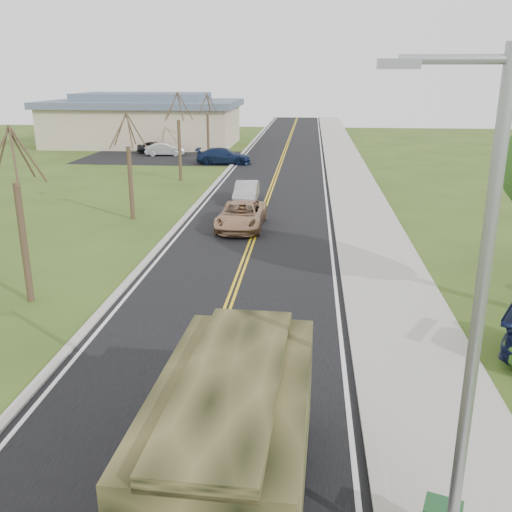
# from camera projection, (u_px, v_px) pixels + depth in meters

# --- Properties ---
(road) EXTENTS (8.00, 120.00, 0.01)m
(road) POSITION_uv_depth(u_px,v_px,m) (278.00, 169.00, 47.91)
(road) COLOR black
(road) RESTS_ON ground
(curb_right) EXTENTS (0.30, 120.00, 0.12)m
(curb_right) POSITION_uv_depth(u_px,v_px,m) (328.00, 169.00, 47.52)
(curb_right) COLOR #9E998E
(curb_right) RESTS_ON ground
(sidewalk_right) EXTENTS (3.20, 120.00, 0.10)m
(sidewalk_right) POSITION_uv_depth(u_px,v_px,m) (349.00, 170.00, 47.36)
(sidewalk_right) COLOR #9E998E
(sidewalk_right) RESTS_ON ground
(curb_left) EXTENTS (0.30, 120.00, 0.10)m
(curb_left) POSITION_uv_depth(u_px,v_px,m) (229.00, 168.00, 48.28)
(curb_left) COLOR #9E998E
(curb_left) RESTS_ON ground
(street_light) EXTENTS (1.65, 0.22, 8.00)m
(street_light) POSITION_uv_depth(u_px,v_px,m) (470.00, 322.00, 7.72)
(street_light) COLOR gray
(street_light) RESTS_ON ground
(bare_tree_a) EXTENTS (1.93, 2.26, 6.08)m
(bare_tree_a) POSITION_uv_depth(u_px,v_px,m) (22.00, 229.00, 19.31)
(bare_tree_a) COLOR #38281C
(bare_tree_a) RESTS_ON ground
(bare_tree_b) EXTENTS (1.83, 2.14, 5.73)m
(bare_tree_b) POSITION_uv_depth(u_px,v_px,m) (130.00, 174.00, 30.73)
(bare_tree_b) COLOR #38281C
(bare_tree_b) RESTS_ON ground
(bare_tree_c) EXTENTS (2.04, 2.39, 6.42)m
(bare_tree_c) POSITION_uv_depth(u_px,v_px,m) (179.00, 143.00, 42.02)
(bare_tree_c) COLOR #38281C
(bare_tree_c) RESTS_ON ground
(bare_tree_d) EXTENTS (1.88, 2.20, 5.91)m
(bare_tree_d) POSITION_uv_depth(u_px,v_px,m) (208.00, 131.00, 53.46)
(bare_tree_d) COLOR #38281C
(bare_tree_d) RESTS_ON ground
(commercial_building) EXTENTS (25.50, 21.50, 5.65)m
(commercial_building) POSITION_uv_depth(u_px,v_px,m) (144.00, 120.00, 63.69)
(commercial_building) COLOR tan
(commercial_building) RESTS_ON ground
(military_truck) EXTENTS (2.51, 6.65, 3.28)m
(military_truck) POSITION_uv_depth(u_px,v_px,m) (238.00, 430.00, 9.67)
(military_truck) COLOR black
(military_truck) RESTS_ON ground
(suv_champagne) EXTENTS (2.36, 4.95, 1.36)m
(suv_champagne) POSITION_uv_depth(u_px,v_px,m) (241.00, 215.00, 29.39)
(suv_champagne) COLOR tan
(suv_champagne) RESTS_ON ground
(sedan_silver) EXTENTS (1.46, 3.96, 1.30)m
(sedan_silver) POSITION_uv_depth(u_px,v_px,m) (246.00, 192.00, 35.25)
(sedan_silver) COLOR #A3A3A7
(sedan_silver) RESTS_ON ground
(lot_car_dark) EXTENTS (3.68, 1.75, 1.22)m
(lot_car_dark) POSITION_uv_depth(u_px,v_px,m) (155.00, 147.00, 57.28)
(lot_car_dark) COLOR black
(lot_car_dark) RESTS_ON ground
(lot_car_silver) EXTENTS (3.93, 1.92, 1.24)m
(lot_car_silver) POSITION_uv_depth(u_px,v_px,m) (165.00, 149.00, 55.58)
(lot_car_silver) COLOR #BCBCC1
(lot_car_silver) RESTS_ON ground
(lot_car_navy) EXTENTS (4.93, 2.18, 1.41)m
(lot_car_navy) POSITION_uv_depth(u_px,v_px,m) (224.00, 156.00, 50.43)
(lot_car_navy) COLOR #101D3D
(lot_car_navy) RESTS_ON ground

